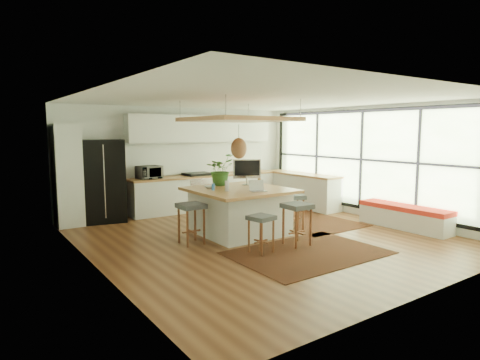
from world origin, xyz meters
TOP-DOWN VIEW (x-y plane):
  - floor at (0.00, 0.00)m, footprint 7.00×7.00m
  - ceiling at (0.00, 0.00)m, footprint 7.00×7.00m
  - wall_back at (0.00, 3.50)m, footprint 6.50×0.00m
  - wall_front at (0.00, -3.50)m, footprint 6.50×0.00m
  - wall_left at (-3.25, 0.00)m, footprint 0.00×7.00m
  - wall_right at (3.25, 0.00)m, footprint 0.00×7.00m
  - window_wall at (3.22, 0.00)m, footprint 0.10×6.20m
  - pantry at (-2.95, 3.18)m, footprint 0.55×0.60m
  - back_counter_base at (0.55, 3.18)m, footprint 4.20×0.60m
  - back_counter_top at (0.55, 3.18)m, footprint 4.24×0.64m
  - backsplash at (0.55, 3.48)m, footprint 4.20×0.02m
  - upper_cabinets at (0.55, 3.32)m, footprint 4.20×0.34m
  - range at (0.30, 3.18)m, footprint 0.76×0.62m
  - right_counter_base at (2.93, 2.00)m, footprint 0.60×2.50m
  - right_counter_top at (2.93, 2.00)m, footprint 0.64×2.54m
  - window_bench at (2.95, -1.20)m, footprint 0.52×2.00m
  - ceiling_panel at (-0.30, 0.40)m, footprint 1.86×1.86m
  - rug_near at (-0.04, -1.32)m, footprint 2.60×1.80m
  - rug_right at (1.68, 0.61)m, footprint 1.80×2.60m
  - fridge at (-2.18, 3.18)m, footprint 1.07×0.91m
  - island at (-0.23, 0.48)m, footprint 1.85×1.85m
  - stool_near_left at (-0.70, -0.86)m, footprint 0.45×0.45m
  - stool_near_right at (0.13, -0.85)m, footprint 0.47×0.47m
  - stool_right_front at (0.92, 0.12)m, footprint 0.57×0.57m
  - stool_right_back at (1.06, 1.02)m, footprint 0.55×0.55m
  - stool_left_side at (-1.41, 0.34)m, footprint 0.45×0.45m
  - laptop at (-0.16, -0.07)m, footprint 0.38×0.39m
  - monitor at (0.21, 0.83)m, footprint 0.64×0.48m
  - microwave at (-1.06, 3.17)m, footprint 0.62×0.40m
  - island_plant at (-0.28, 1.13)m, footprint 0.82×0.86m
  - island_bowl at (-0.71, 0.84)m, footprint 0.23×0.23m
  - island_bottle_0 at (-0.78, 0.58)m, footprint 0.07×0.07m
  - island_bottle_1 at (-0.63, 0.33)m, footprint 0.07×0.07m
  - island_bottle_2 at (0.02, 0.18)m, footprint 0.07×0.07m
  - island_bottle_3 at (0.12, 0.53)m, footprint 0.07×0.07m

SIDE VIEW (x-z plane):
  - floor at x=0.00m, z-range 0.00..0.00m
  - rug_near at x=-0.04m, z-range 0.00..0.01m
  - rug_right at x=1.68m, z-range 0.00..0.01m
  - window_bench at x=2.95m, z-range 0.00..0.50m
  - stool_near_left at x=-0.70m, z-range 0.03..0.68m
  - stool_near_right at x=0.13m, z-range -0.03..0.74m
  - stool_right_front at x=0.92m, z-range -0.02..0.73m
  - stool_right_back at x=1.06m, z-range -0.04..0.75m
  - stool_left_side at x=-1.41m, z-range -0.03..0.74m
  - back_counter_base at x=0.55m, z-range 0.00..0.88m
  - right_counter_base at x=2.93m, z-range 0.00..0.88m
  - island at x=-0.23m, z-range 0.00..0.93m
  - range at x=0.30m, z-range 0.00..1.00m
  - back_counter_top at x=0.55m, z-range 0.88..0.93m
  - right_counter_top at x=2.93m, z-range 0.88..0.93m
  - fridge at x=-2.18m, z-range -0.02..1.87m
  - island_bowl at x=-0.71m, z-range 0.93..0.98m
  - island_bottle_0 at x=-0.78m, z-range 0.93..1.12m
  - island_bottle_1 at x=-0.63m, z-range 0.93..1.12m
  - island_bottle_2 at x=0.02m, z-range 0.93..1.12m
  - island_bottle_3 at x=0.12m, z-range 0.93..1.12m
  - laptop at x=-0.16m, z-range 0.94..1.16m
  - microwave at x=-1.06m, z-range 0.93..1.31m
  - pantry at x=-2.95m, z-range 0.00..2.25m
  - monitor at x=0.21m, z-range 0.91..1.47m
  - island_plant at x=-0.28m, z-range 0.93..1.46m
  - wall_back at x=0.00m, z-range -1.90..4.60m
  - wall_front at x=0.00m, z-range -1.90..4.60m
  - wall_left at x=-3.25m, z-range -2.15..4.85m
  - wall_right at x=3.25m, z-range -2.15..4.85m
  - backsplash at x=0.55m, z-range 0.95..1.75m
  - window_wall at x=3.22m, z-range 0.10..2.70m
  - ceiling_panel at x=-0.30m, z-range 1.65..2.45m
  - upper_cabinets at x=0.55m, z-range 1.80..2.50m
  - ceiling at x=0.00m, z-range 2.70..2.70m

